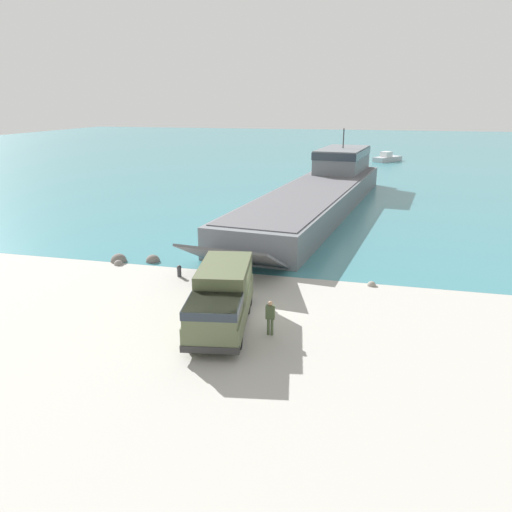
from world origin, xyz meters
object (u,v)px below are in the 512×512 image
at_px(mooring_bollard, 179,270).
at_px(moored_boat_a, 387,158).
at_px(soldier_on_ramp, 270,315).
at_px(landing_craft, 322,188).
at_px(military_truck, 222,298).

bearing_deg(mooring_bollard, moored_boat_a, 79.35).
distance_m(soldier_on_ramp, mooring_bollard, 10.24).
bearing_deg(landing_craft, military_truck, -85.65).
xyz_separation_m(military_truck, moored_boat_a, (8.33, 77.17, -0.91)).
distance_m(moored_boat_a, mooring_bollard, 71.99).
relative_size(military_truck, mooring_bollard, 9.99).
bearing_deg(soldier_on_ramp, military_truck, -102.90).
relative_size(landing_craft, military_truck, 5.70).
bearing_deg(moored_boat_a, soldier_on_ramp, -57.43).
distance_m(landing_craft, military_truck, 31.98).
relative_size(soldier_on_ramp, mooring_bollard, 2.30).
distance_m(military_truck, moored_boat_a, 77.62).
distance_m(landing_craft, mooring_bollard, 26.33).
distance_m(soldier_on_ramp, moored_boat_a, 77.84).
bearing_deg(military_truck, landing_craft, 168.38).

